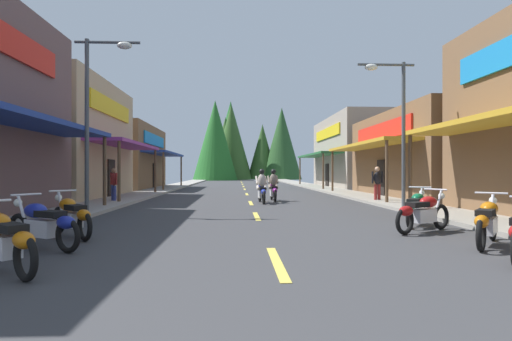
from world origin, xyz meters
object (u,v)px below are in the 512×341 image
(rider_cruising_trailing, at_px, (273,188))
(pedestrian_browsing, at_px, (377,182))
(motorcycle_parked_left_2, at_px, (72,215))
(rider_cruising_lead, at_px, (262,189))
(motorcycle_parked_right_3, at_px, (423,212))
(motorcycle_parked_right_2, at_px, (487,221))
(motorcycle_parked_left_1, at_px, (43,223))
(motorcycle_parked_left_0, at_px, (4,240))
(streetlamp_left, at_px, (97,99))
(pedestrian_by_shop, at_px, (114,183))
(motorcycle_parked_right_4, at_px, (416,207))
(streetlamp_right, at_px, (394,112))

(rider_cruising_trailing, height_order, pedestrian_browsing, pedestrian_browsing)
(motorcycle_parked_left_2, relative_size, rider_cruising_trailing, 0.77)
(rider_cruising_lead, bearing_deg, rider_cruising_trailing, -31.51)
(motorcycle_parked_right_3, distance_m, rider_cruising_trailing, 10.45)
(motorcycle_parked_right_2, height_order, motorcycle_parked_left_1, same)
(pedestrian_browsing, bearing_deg, motorcycle_parked_left_0, 133.08)
(streetlamp_left, distance_m, pedestrian_by_shop, 5.93)
(motorcycle_parked_left_2, bearing_deg, motorcycle_parked_right_4, -121.80)
(streetlamp_left, bearing_deg, motorcycle_parked_left_0, -80.54)
(rider_cruising_trailing, height_order, pedestrian_by_shop, pedestrian_by_shop)
(motorcycle_parked_right_3, height_order, pedestrian_by_shop, pedestrian_by_shop)
(streetlamp_right, height_order, motorcycle_parked_left_2, streetlamp_right)
(motorcycle_parked_left_0, bearing_deg, pedestrian_by_shop, -39.38)
(motorcycle_parked_left_0, xyz_separation_m, pedestrian_by_shop, (-2.26, 12.75, 0.44))
(streetlamp_left, xyz_separation_m, motorcycle_parked_left_2, (0.98, -4.54, -3.38))
(pedestrian_browsing, bearing_deg, rider_cruising_lead, 84.02)
(streetlamp_left, distance_m, motorcycle_parked_left_2, 5.74)
(motorcycle_parked_left_0, bearing_deg, streetlamp_left, -39.96)
(motorcycle_parked_right_4, bearing_deg, motorcycle_parked_right_3, -161.57)
(rider_cruising_trailing, bearing_deg, motorcycle_parked_right_4, -162.17)
(streetlamp_left, distance_m, rider_cruising_lead, 8.14)
(rider_cruising_lead, bearing_deg, streetlamp_left, 125.92)
(streetlamp_left, xyz_separation_m, rider_cruising_lead, (5.80, 4.73, -3.21))
(motorcycle_parked_right_3, bearing_deg, streetlamp_left, 123.34)
(pedestrian_by_shop, bearing_deg, motorcycle_parked_left_2, -121.35)
(streetlamp_left, distance_m, pedestrian_browsing, 12.66)
(streetlamp_left, distance_m, rider_cruising_trailing, 9.32)
(pedestrian_browsing, bearing_deg, rider_cruising_trailing, 70.38)
(motorcycle_parked_right_4, bearing_deg, motorcycle_parked_left_1, 144.81)
(motorcycle_parked_left_1, height_order, motorcycle_parked_left_2, same)
(streetlamp_left, height_order, motorcycle_parked_right_2, streetlamp_left)
(motorcycle_parked_right_3, xyz_separation_m, pedestrian_by_shop, (-10.12, 9.23, 0.44))
(motorcycle_parked_left_0, bearing_deg, streetlamp_right, -95.69)
(motorcycle_parked_right_4, bearing_deg, streetlamp_left, 108.44)
(motorcycle_parked_left_1, distance_m, pedestrian_browsing, 14.98)
(streetlamp_left, xyz_separation_m, rider_cruising_trailing, (6.44, 5.92, -3.21))
(streetlamp_right, distance_m, pedestrian_by_shop, 12.49)
(rider_cruising_trailing, bearing_deg, streetlamp_right, -139.93)
(streetlamp_right, xyz_separation_m, motorcycle_parked_right_2, (-1.00, -7.18, -3.21))
(streetlamp_right, relative_size, motorcycle_parked_left_1, 2.98)
(streetlamp_right, distance_m, motorcycle_parked_right_3, 6.42)
(motorcycle_parked_right_3, relative_size, rider_cruising_lead, 0.87)
(pedestrian_by_shop, bearing_deg, rider_cruising_trailing, -36.23)
(motorcycle_parked_right_2, relative_size, motorcycle_parked_left_2, 1.03)
(streetlamp_left, distance_m, motorcycle_parked_right_3, 10.60)
(streetlamp_right, height_order, motorcycle_parked_right_2, streetlamp_right)
(motorcycle_parked_right_2, relative_size, rider_cruising_trailing, 0.79)
(motorcycle_parked_right_4, distance_m, motorcycle_parked_left_1, 9.00)
(motorcycle_parked_left_1, distance_m, rider_cruising_trailing, 13.02)
(streetlamp_right, xyz_separation_m, motorcycle_parked_right_3, (-1.44, -5.38, -3.21))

